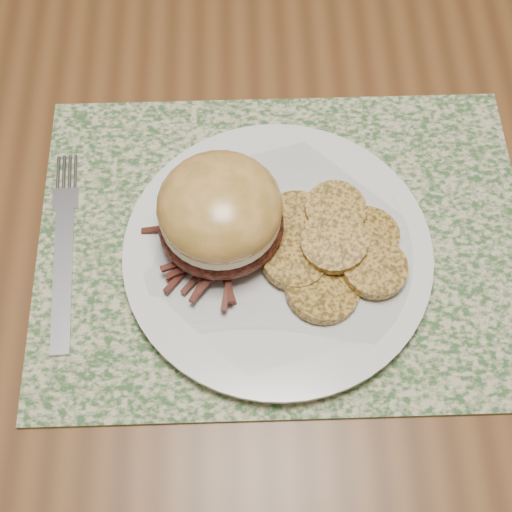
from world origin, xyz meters
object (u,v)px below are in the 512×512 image
(dining_table, at_px, (31,169))
(pork_sandwich, at_px, (220,214))
(fork, at_px, (64,247))
(dinner_plate, at_px, (278,253))

(dining_table, bearing_deg, pork_sandwich, -34.15)
(fork, bearing_deg, dinner_plate, -7.81)
(dining_table, xyz_separation_m, pork_sandwich, (0.22, -0.15, 0.14))
(dinner_plate, xyz_separation_m, pork_sandwich, (-0.05, 0.01, 0.05))
(dining_table, height_order, fork, fork)
(dining_table, bearing_deg, dinner_plate, -31.16)
(dinner_plate, bearing_deg, fork, 175.56)
(dining_table, bearing_deg, fork, -64.11)
(dinner_plate, bearing_deg, dining_table, 148.84)
(pork_sandwich, bearing_deg, fork, 172.43)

